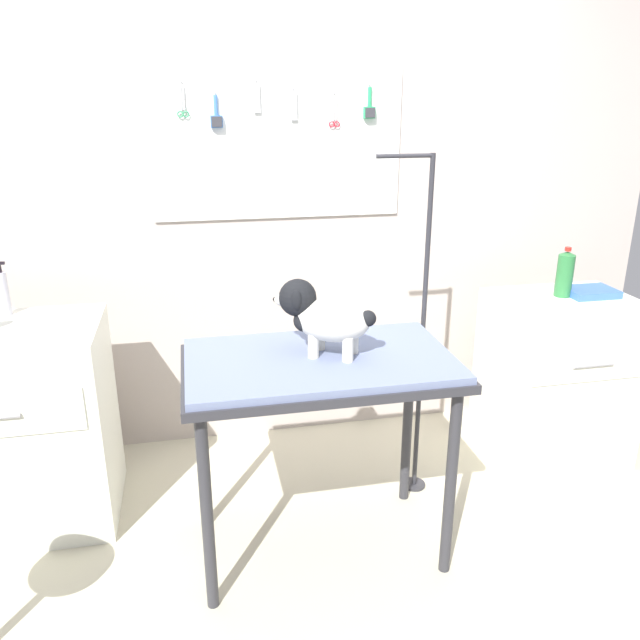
% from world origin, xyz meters
% --- Properties ---
extents(ground, '(4.40, 4.00, 0.04)m').
position_xyz_m(ground, '(0.00, 0.00, -0.02)').
color(ground, '#BEB79C').
extents(rear_wall_panel, '(4.00, 0.11, 2.30)m').
position_xyz_m(rear_wall_panel, '(-0.00, 1.28, 1.16)').
color(rear_wall_panel, '#B8AAA2').
rests_on(rear_wall_panel, ground).
extents(grooming_table, '(1.04, 0.61, 0.86)m').
position_xyz_m(grooming_table, '(-0.07, 0.24, 0.77)').
color(grooming_table, '#2D2D33').
rests_on(grooming_table, ground).
extents(grooming_arm, '(0.30, 0.11, 1.58)m').
position_xyz_m(grooming_arm, '(0.46, 0.57, 0.74)').
color(grooming_arm, '#2D2D33').
rests_on(grooming_arm, ground).
extents(dog, '(0.38, 0.29, 0.29)m').
position_xyz_m(dog, '(-0.05, 0.27, 1.02)').
color(dog, silver).
rests_on(dog, grooming_table).
extents(counter_left, '(0.80, 0.58, 0.90)m').
position_xyz_m(counter_left, '(-1.32, 0.71, 0.45)').
color(counter_left, silver).
rests_on(counter_left, ground).
extents(cabinet_right, '(0.68, 0.54, 0.86)m').
position_xyz_m(cabinet_right, '(1.27, 0.72, 0.43)').
color(cabinet_right, white).
rests_on(cabinet_right, ground).
extents(pump_bottle_white, '(0.05, 0.05, 0.24)m').
position_xyz_m(pump_bottle_white, '(-1.33, 0.90, 1.00)').
color(pump_bottle_white, '#B4B3BF').
rests_on(pump_bottle_white, counter_left).
extents(soda_bottle, '(0.08, 0.08, 0.25)m').
position_xyz_m(soda_bottle, '(1.27, 0.77, 0.97)').
color(soda_bottle, '#2A7038').
rests_on(soda_bottle, cabinet_right).
extents(supply_tray, '(0.24, 0.18, 0.04)m').
position_xyz_m(supply_tray, '(1.41, 0.75, 0.88)').
color(supply_tray, blue).
rests_on(supply_tray, cabinet_right).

